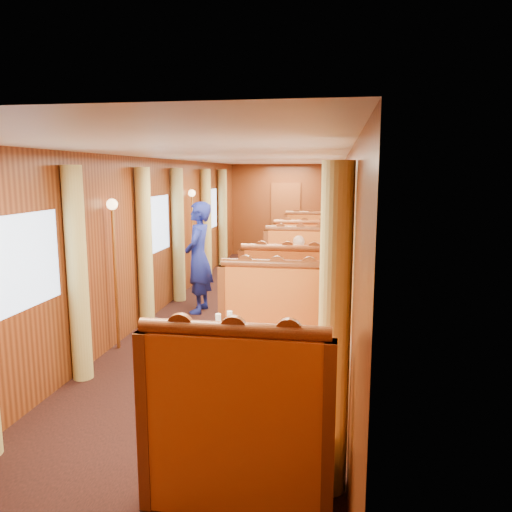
% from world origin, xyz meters
% --- Properties ---
extents(floor, '(3.00, 12.00, 0.01)m').
position_xyz_m(floor, '(0.00, 0.00, 0.00)').
color(floor, black).
rests_on(floor, ground).
extents(ceiling, '(3.00, 12.00, 0.01)m').
position_xyz_m(ceiling, '(0.00, 0.00, 2.50)').
color(ceiling, silver).
rests_on(ceiling, wall_left).
extents(wall_far, '(3.00, 0.01, 2.50)m').
position_xyz_m(wall_far, '(0.00, 6.00, 1.25)').
color(wall_far, brown).
rests_on(wall_far, floor).
extents(wall_left, '(0.01, 12.00, 2.50)m').
position_xyz_m(wall_left, '(-1.50, 0.00, 1.25)').
color(wall_left, brown).
rests_on(wall_left, floor).
extents(wall_right, '(0.01, 12.00, 2.50)m').
position_xyz_m(wall_right, '(1.50, 0.00, 1.25)').
color(wall_right, brown).
rests_on(wall_right, floor).
extents(doorway_far, '(0.80, 0.04, 2.00)m').
position_xyz_m(doorway_far, '(0.00, 5.97, 1.00)').
color(doorway_far, brown).
rests_on(doorway_far, floor).
extents(table_near, '(1.05, 0.72, 0.75)m').
position_xyz_m(table_near, '(0.75, -3.50, 0.38)').
color(table_near, white).
rests_on(table_near, floor).
extents(banquette_near_fwd, '(1.30, 0.55, 1.34)m').
position_xyz_m(banquette_near_fwd, '(0.75, -4.51, 0.42)').
color(banquette_near_fwd, '#BD3A15').
rests_on(banquette_near_fwd, floor).
extents(banquette_near_aft, '(1.30, 0.55, 1.34)m').
position_xyz_m(banquette_near_aft, '(0.75, -2.49, 0.42)').
color(banquette_near_aft, '#BD3A15').
rests_on(banquette_near_aft, floor).
extents(table_mid, '(1.05, 0.72, 0.75)m').
position_xyz_m(table_mid, '(0.75, 0.00, 0.38)').
color(table_mid, white).
rests_on(table_mid, floor).
extents(banquette_mid_fwd, '(1.30, 0.55, 1.34)m').
position_xyz_m(banquette_mid_fwd, '(0.75, -1.01, 0.42)').
color(banquette_mid_fwd, '#BD3A15').
rests_on(banquette_mid_fwd, floor).
extents(banquette_mid_aft, '(1.30, 0.55, 1.34)m').
position_xyz_m(banquette_mid_aft, '(0.75, 1.01, 0.42)').
color(banquette_mid_aft, '#BD3A15').
rests_on(banquette_mid_aft, floor).
extents(table_far, '(1.05, 0.72, 0.75)m').
position_xyz_m(table_far, '(0.75, 3.50, 0.38)').
color(table_far, white).
rests_on(table_far, floor).
extents(banquette_far_fwd, '(1.30, 0.55, 1.34)m').
position_xyz_m(banquette_far_fwd, '(0.75, 2.49, 0.42)').
color(banquette_far_fwd, '#BD3A15').
rests_on(banquette_far_fwd, floor).
extents(banquette_far_aft, '(1.30, 0.55, 1.34)m').
position_xyz_m(banquette_far_aft, '(0.75, 4.51, 0.42)').
color(banquette_far_aft, '#BD3A15').
rests_on(banquette_far_aft, floor).
extents(tea_tray, '(0.36, 0.28, 0.01)m').
position_xyz_m(tea_tray, '(0.62, -3.52, 0.76)').
color(tea_tray, silver).
rests_on(tea_tray, table_near).
extents(teapot_left, '(0.16, 0.13, 0.13)m').
position_xyz_m(teapot_left, '(0.60, -3.63, 0.81)').
color(teapot_left, silver).
rests_on(teapot_left, tea_tray).
extents(teapot_right, '(0.15, 0.11, 0.12)m').
position_xyz_m(teapot_right, '(0.76, -3.59, 0.81)').
color(teapot_right, silver).
rests_on(teapot_right, tea_tray).
extents(teapot_back, '(0.16, 0.14, 0.11)m').
position_xyz_m(teapot_back, '(0.65, -3.42, 0.81)').
color(teapot_back, silver).
rests_on(teapot_back, tea_tray).
extents(fruit_plate, '(0.22, 0.22, 0.05)m').
position_xyz_m(fruit_plate, '(1.05, -3.63, 0.77)').
color(fruit_plate, white).
rests_on(fruit_plate, table_near).
extents(cup_inboard, '(0.08, 0.08, 0.26)m').
position_xyz_m(cup_inboard, '(0.34, -3.40, 0.86)').
color(cup_inboard, white).
rests_on(cup_inboard, table_near).
extents(cup_outboard, '(0.08, 0.08, 0.26)m').
position_xyz_m(cup_outboard, '(0.43, -3.30, 0.86)').
color(cup_outboard, white).
rests_on(cup_outboard, table_near).
extents(rose_vase_mid, '(0.06, 0.06, 0.36)m').
position_xyz_m(rose_vase_mid, '(0.72, 0.01, 0.93)').
color(rose_vase_mid, silver).
rests_on(rose_vase_mid, table_mid).
extents(rose_vase_far, '(0.06, 0.06, 0.36)m').
position_xyz_m(rose_vase_far, '(0.77, 3.53, 0.93)').
color(rose_vase_far, silver).
rests_on(rose_vase_far, table_far).
extents(window_left_near, '(0.01, 1.20, 0.90)m').
position_xyz_m(window_left_near, '(-1.49, -3.50, 1.45)').
color(window_left_near, '#95ADCF').
rests_on(window_left_near, wall_left).
extents(curtain_left_near_b, '(0.22, 0.22, 2.35)m').
position_xyz_m(curtain_left_near_b, '(-1.38, -2.72, 1.18)').
color(curtain_left_near_b, tan).
rests_on(curtain_left_near_b, floor).
extents(window_right_near, '(0.01, 1.20, 0.90)m').
position_xyz_m(window_right_near, '(1.49, -3.50, 1.45)').
color(window_right_near, '#95ADCF').
rests_on(window_right_near, wall_right).
extents(curtain_right_near_a, '(0.22, 0.22, 2.35)m').
position_xyz_m(curtain_right_near_a, '(1.38, -4.28, 1.18)').
color(curtain_right_near_a, tan).
rests_on(curtain_right_near_a, floor).
extents(curtain_right_near_b, '(0.22, 0.22, 2.35)m').
position_xyz_m(curtain_right_near_b, '(1.38, -2.72, 1.18)').
color(curtain_right_near_b, tan).
rests_on(curtain_right_near_b, floor).
extents(window_left_mid, '(0.01, 1.20, 0.90)m').
position_xyz_m(window_left_mid, '(-1.49, 0.00, 1.45)').
color(window_left_mid, '#95ADCF').
rests_on(window_left_mid, wall_left).
extents(curtain_left_mid_a, '(0.22, 0.22, 2.35)m').
position_xyz_m(curtain_left_mid_a, '(-1.38, -0.78, 1.18)').
color(curtain_left_mid_a, tan).
rests_on(curtain_left_mid_a, floor).
extents(curtain_left_mid_b, '(0.22, 0.22, 2.35)m').
position_xyz_m(curtain_left_mid_b, '(-1.38, 0.78, 1.18)').
color(curtain_left_mid_b, tan).
rests_on(curtain_left_mid_b, floor).
extents(window_right_mid, '(0.01, 1.20, 0.90)m').
position_xyz_m(window_right_mid, '(1.49, 0.00, 1.45)').
color(window_right_mid, '#95ADCF').
rests_on(window_right_mid, wall_right).
extents(curtain_right_mid_a, '(0.22, 0.22, 2.35)m').
position_xyz_m(curtain_right_mid_a, '(1.38, -0.78, 1.18)').
color(curtain_right_mid_a, tan).
rests_on(curtain_right_mid_a, floor).
extents(curtain_right_mid_b, '(0.22, 0.22, 2.35)m').
position_xyz_m(curtain_right_mid_b, '(1.38, 0.78, 1.18)').
color(curtain_right_mid_b, tan).
rests_on(curtain_right_mid_b, floor).
extents(window_left_far, '(0.01, 1.20, 0.90)m').
position_xyz_m(window_left_far, '(-1.49, 3.50, 1.45)').
color(window_left_far, '#95ADCF').
rests_on(window_left_far, wall_left).
extents(curtain_left_far_a, '(0.22, 0.22, 2.35)m').
position_xyz_m(curtain_left_far_a, '(-1.38, 2.72, 1.18)').
color(curtain_left_far_a, tan).
rests_on(curtain_left_far_a, floor).
extents(curtain_left_far_b, '(0.22, 0.22, 2.35)m').
position_xyz_m(curtain_left_far_b, '(-1.38, 4.28, 1.18)').
color(curtain_left_far_b, tan).
rests_on(curtain_left_far_b, floor).
extents(window_right_far, '(0.01, 1.20, 0.90)m').
position_xyz_m(window_right_far, '(1.49, 3.50, 1.45)').
color(window_right_far, '#95ADCF').
rests_on(window_right_far, wall_right).
extents(curtain_right_far_a, '(0.22, 0.22, 2.35)m').
position_xyz_m(curtain_right_far_a, '(1.38, 2.72, 1.18)').
color(curtain_right_far_a, tan).
rests_on(curtain_right_far_a, floor).
extents(curtain_right_far_b, '(0.22, 0.22, 2.35)m').
position_xyz_m(curtain_right_far_b, '(1.38, 4.28, 1.18)').
color(curtain_right_far_b, tan).
rests_on(curtain_right_far_b, floor).
extents(sconce_left_fore, '(0.14, 0.14, 1.95)m').
position_xyz_m(sconce_left_fore, '(-1.40, -1.75, 1.38)').
color(sconce_left_fore, '#BF8C3F').
rests_on(sconce_left_fore, floor).
extents(sconce_right_fore, '(0.14, 0.14, 1.95)m').
position_xyz_m(sconce_right_fore, '(1.40, -1.75, 1.38)').
color(sconce_right_fore, '#BF8C3F').
rests_on(sconce_right_fore, floor).
extents(sconce_left_aft, '(0.14, 0.14, 1.95)m').
position_xyz_m(sconce_left_aft, '(-1.40, 1.75, 1.38)').
color(sconce_left_aft, '#BF8C3F').
rests_on(sconce_left_aft, floor).
extents(sconce_right_aft, '(0.14, 0.14, 1.95)m').
position_xyz_m(sconce_right_aft, '(1.40, 1.75, 1.38)').
color(sconce_right_aft, '#BF8C3F').
rests_on(sconce_right_aft, floor).
extents(steward, '(0.43, 0.66, 1.81)m').
position_xyz_m(steward, '(-0.82, 0.11, 0.91)').
color(steward, navy).
rests_on(steward, floor).
extents(passenger, '(0.40, 0.44, 0.76)m').
position_xyz_m(passenger, '(0.75, 0.80, 0.74)').
color(passenger, beige).
rests_on(passenger, banquette_mid_aft).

